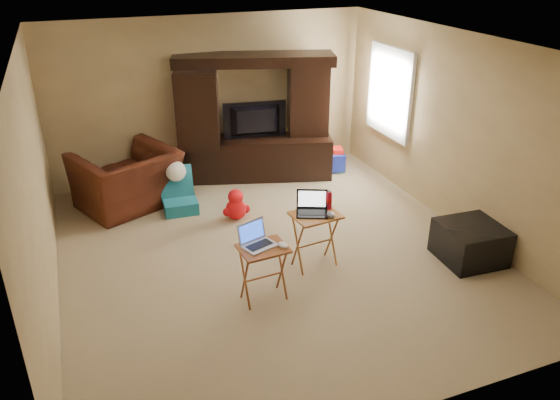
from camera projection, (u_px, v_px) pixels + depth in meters
name	position (u px, v px, depth m)	size (l,w,h in m)	color
floor	(274.00, 252.00, 6.72)	(5.50, 5.50, 0.00)	tan
ceiling	(273.00, 44.00, 5.64)	(5.50, 5.50, 0.00)	silver
wall_back	(211.00, 98.00, 8.49)	(5.00, 5.00, 0.00)	tan
wall_front	(410.00, 287.00, 3.87)	(5.00, 5.00, 0.00)	tan
wall_left	(36.00, 190.00, 5.36)	(5.50, 5.50, 0.00)	tan
wall_right	(455.00, 132.00, 7.00)	(5.50, 5.50, 0.00)	tan
window_pane	(391.00, 92.00, 8.23)	(1.20, 1.20, 0.00)	white
window_frame	(390.00, 92.00, 8.23)	(0.06, 1.14, 1.34)	white
entertainment_center	(255.00, 118.00, 8.44)	(2.39, 0.60, 1.96)	black
television	(256.00, 122.00, 8.42)	(0.99, 0.13, 0.57)	black
recliner	(127.00, 180.00, 7.69)	(1.28, 1.12, 0.83)	#43180E
child_rocker	(179.00, 191.00, 7.61)	(0.46, 0.53, 0.62)	#186C85
plush_toy	(236.00, 204.00, 7.44)	(0.40, 0.33, 0.44)	red
push_toy	(327.00, 159.00, 8.97)	(0.58, 0.41, 0.43)	#182FC6
ottoman	(470.00, 243.00, 6.49)	(0.69, 0.69, 0.45)	black
tray_table_left	(264.00, 274.00, 5.72)	(0.49, 0.39, 0.63)	#9C4C25
tray_table_right	(315.00, 240.00, 6.31)	(0.52, 0.41, 0.67)	#AC6F29
laptop_left	(259.00, 236.00, 5.54)	(0.33, 0.27, 0.24)	#BDBCC2
laptop_right	(312.00, 205.00, 6.12)	(0.35, 0.29, 0.24)	black
mouse_left	(283.00, 245.00, 5.57)	(0.08, 0.13, 0.05)	white
mouse_right	(331.00, 215.00, 6.09)	(0.09, 0.14, 0.06)	#434248
water_bottle	(329.00, 200.00, 6.25)	(0.07, 0.07, 0.21)	red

